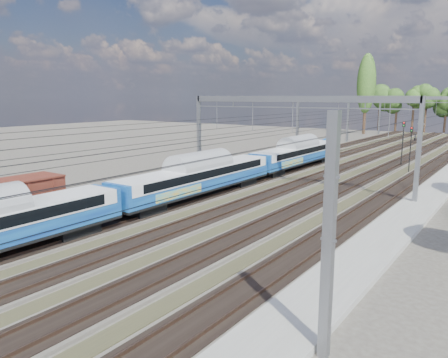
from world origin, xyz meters
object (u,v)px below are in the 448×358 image
Objects in this scene: signal_near at (403,138)px; worker at (415,138)px; signal_far at (411,144)px; emu_train at (196,173)px.

worker is at bearing 75.85° from signal_near.
signal_far is at bearing -88.92° from signal_near.
emu_train is 64.78m from worker.
emu_train is at bearing -131.91° from signal_near.
worker is 0.30× the size of signal_far.
signal_near is (10.01, 29.78, 1.28)m from emu_train.
signal_far is (7.47, -38.90, 2.63)m from worker.
emu_train reaches higher than worker.
emu_train is 28.34m from signal_far.
emu_train is at bearing -118.89° from signal_far.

